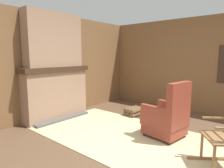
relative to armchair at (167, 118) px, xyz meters
The scene contains 10 objects.
ground_plane 0.73m from the armchair, 91.20° to the right, with size 14.00×14.00×0.00m, color brown.
wood_panel_wall_left 2.96m from the armchair, 167.15° to the right, with size 0.06×6.02×2.49m.
wood_panel_wall_back 2.29m from the armchair, 89.73° to the left, with size 6.02×0.09×2.49m.
fireplace_hearth 2.62m from the armchair, 166.06° to the right, with size 0.57×1.67×1.24m.
chimney_breast 3.01m from the armchair, 166.12° to the right, with size 0.32×1.38×1.23m.
area_rug 0.82m from the armchair, 143.49° to the right, with size 3.72×2.01×0.01m.
armchair is the anchor object (origin of this frame).
firewood_stack 1.47m from the armchair, 148.37° to the left, with size 0.39×0.48×0.21m.
oil_lamp_vase 2.89m from the armchair, 161.39° to the right, with size 0.11×0.11×0.30m.
storage_case 2.75m from the armchair, behind, with size 0.14×0.28×0.14m.
Camera 1 is at (1.51, -2.71, 1.51)m, focal length 32.00 mm.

